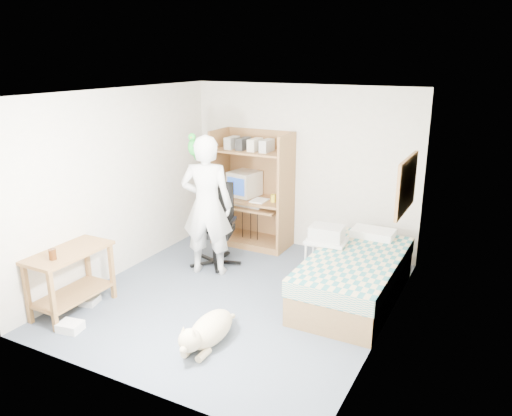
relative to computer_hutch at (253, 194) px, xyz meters
The scene contains 21 objects.
floor 2.05m from the computer_hutch, 68.06° to the right, with size 4.00×4.00×0.00m, color #4B5866.
wall_back 0.86m from the computer_hutch, 20.54° to the left, with size 3.60×0.02×2.50m, color beige.
wall_right 3.07m from the computer_hutch, 34.80° to the right, with size 0.02×4.00×2.50m, color beige.
wall_left 2.10m from the computer_hutch, 122.33° to the right, with size 0.02×4.00×2.50m, color beige.
ceiling 2.52m from the computer_hutch, 68.06° to the right, with size 3.60×4.00×0.02m, color white.
computer_hutch is the anchor object (origin of this frame).
bed 2.35m from the computer_hutch, 29.29° to the right, with size 1.02×2.02×0.66m.
side_desk 3.08m from the computer_hutch, 106.14° to the right, with size 0.50×1.00×0.75m.
corkboard 2.69m from the computer_hutch, 18.72° to the right, with size 0.04×0.94×0.66m.
office_chair 1.05m from the computer_hutch, 96.23° to the right, with size 0.66×0.67×1.16m.
person 1.28m from the computer_hutch, 91.56° to the right, with size 0.70×0.46×1.92m, color silver.
parrot 1.58m from the computer_hutch, 100.50° to the right, with size 0.14×0.24×0.39m.
dog 3.07m from the computer_hutch, 71.17° to the right, with size 0.34×1.02×0.38m.
printer_cart 1.80m from the computer_hutch, 29.10° to the right, with size 0.54×0.44×0.61m.
printer 1.75m from the computer_hutch, 29.10° to the right, with size 0.42×0.32×0.18m, color #AFAEAA.
crt_monitor 0.22m from the computer_hutch, behind, with size 0.47×0.49×0.39m.
keyboard 0.22m from the computer_hutch, 89.74° to the right, with size 0.45×0.16×0.03m, color beige.
pencil_cup 0.40m from the computer_hutch, 12.62° to the right, with size 0.08×0.08×0.12m, color yellow.
drink_glass 3.29m from the computer_hutch, 104.07° to the right, with size 0.08×0.08×0.12m, color #3E1D09.
floor_box_a 3.43m from the computer_hutch, 99.00° to the right, with size 0.25×0.20×0.10m, color white.
floor_box_b 2.96m from the computer_hutch, 106.26° to the right, with size 0.18×0.22×0.08m, color #B2B2AD.
Camera 1 is at (2.82, -4.91, 2.90)m, focal length 35.00 mm.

